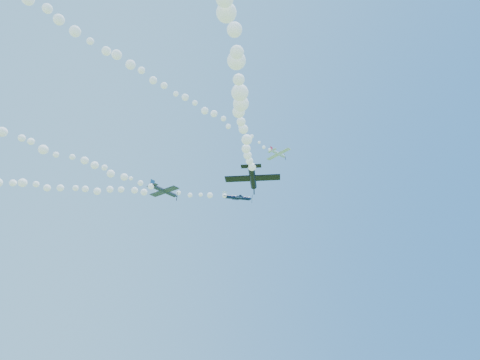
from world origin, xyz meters
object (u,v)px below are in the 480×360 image
plane_grey (164,191)px  plane_black (253,177)px  plane_navy (237,198)px  plane_white (278,154)px

plane_grey → plane_black: (3.95, -31.04, -8.22)m
plane_navy → plane_black: size_ratio=1.03×
plane_white → plane_grey: (-25.70, 7.05, -12.41)m
plane_white → plane_black: bearing=-153.5°
plane_navy → plane_grey: (-20.73, -4.71, -3.97)m
plane_black → plane_white: bearing=-8.2°
plane_white → plane_black: 38.40m
plane_navy → plane_black: (-16.78, -35.75, -12.19)m
plane_white → plane_grey: 29.39m
plane_grey → plane_black: bearing=-103.4°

